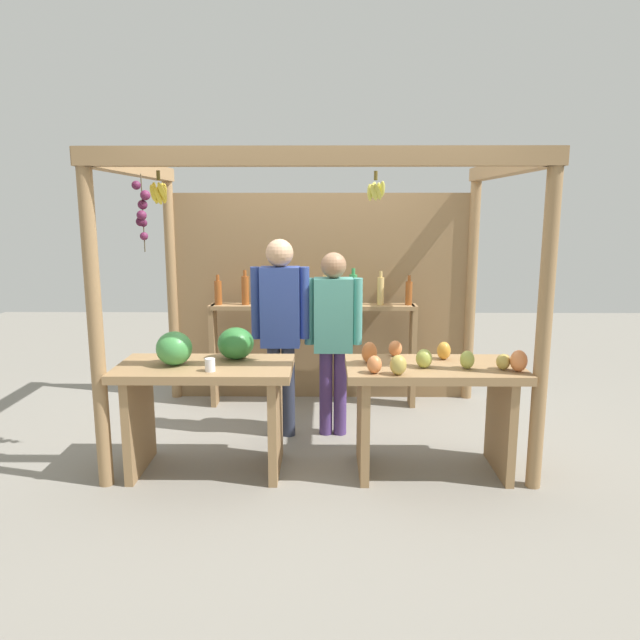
{
  "coord_description": "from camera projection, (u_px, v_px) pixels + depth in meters",
  "views": [
    {
      "loc": [
        0.05,
        -4.78,
        1.89
      ],
      "look_at": [
        0.0,
        -0.2,
        1.03
      ],
      "focal_mm": 32.8,
      "sensor_mm": 36.0,
      "label": 1
    }
  ],
  "objects": [
    {
      "name": "vendor_man",
      "position": [
        280.0,
        320.0,
        4.81
      ],
      "size": [
        0.48,
        0.23,
        1.66
      ],
      "rotation": [
        0.0,
        0.0,
        0.19
      ],
      "color": "#2D3346",
      "rests_on": "ground"
    },
    {
      "name": "ground_plane",
      "position": [
        320.0,
        432.0,
        5.05
      ],
      "size": [
        12.0,
        12.0,
        0.0
      ],
      "primitive_type": "plane",
      "color": "gray",
      "rests_on": "ground"
    },
    {
      "name": "vendor_woman",
      "position": [
        333.0,
        328.0,
        4.85
      ],
      "size": [
        0.48,
        0.21,
        1.55
      ],
      "rotation": [
        0.0,
        0.0,
        0.01
      ],
      "color": "#4E3575",
      "rests_on": "ground"
    },
    {
      "name": "market_stall",
      "position": [
        320.0,
        273.0,
        5.24
      ],
      "size": [
        3.1,
        2.08,
        2.28
      ],
      "color": "#99754C",
      "rests_on": "ground"
    },
    {
      "name": "fruit_counter_left",
      "position": [
        206.0,
        384.0,
        4.23
      ],
      "size": [
        1.25,
        0.67,
        1.05
      ],
      "color": "#99754C",
      "rests_on": "ground"
    },
    {
      "name": "bottle_shelf_unit",
      "position": [
        312.0,
        323.0,
        5.62
      ],
      "size": [
        1.99,
        0.22,
        1.36
      ],
      "color": "#99754C",
      "rests_on": "ground"
    },
    {
      "name": "fruit_counter_right",
      "position": [
        433.0,
        392.0,
        4.19
      ],
      "size": [
        1.25,
        0.66,
        0.96
      ],
      "color": "#99754C",
      "rests_on": "ground"
    }
  ]
}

